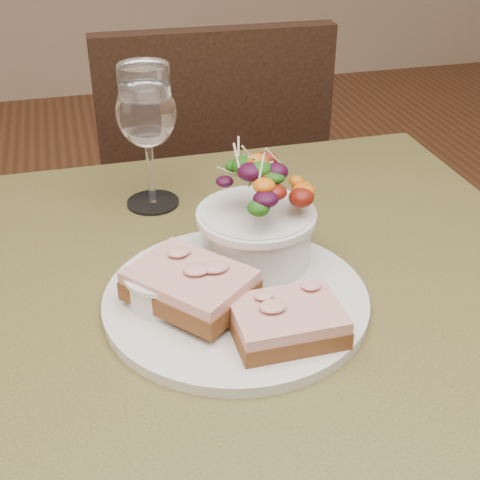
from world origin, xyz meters
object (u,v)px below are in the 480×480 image
object	(u,v)px
ramekin	(163,285)
salad_bowl	(256,213)
wine_glass	(147,117)
dinner_plate	(236,300)
cafe_table	(233,382)
chair_far	(206,275)
sandwich_front	(287,321)
sandwich_back	(190,285)

from	to	relation	value
ramekin	salad_bowl	bearing A→B (deg)	24.85
wine_glass	dinner_plate	bearing A→B (deg)	-78.30
ramekin	wine_glass	distance (m)	0.26
cafe_table	chair_far	xyz separation A→B (m)	(0.12, 0.73, -0.36)
chair_far	wine_glass	distance (m)	0.77
dinner_plate	sandwich_front	distance (m)	0.08
cafe_table	sandwich_back	world-z (taller)	sandwich_back
cafe_table	chair_far	size ratio (longest dim) A/B	0.89
cafe_table	dinner_plate	size ratio (longest dim) A/B	2.88
cafe_table	salad_bowl	size ratio (longest dim) A/B	6.30
chair_far	sandwich_front	world-z (taller)	chair_far
dinner_plate	wine_glass	world-z (taller)	wine_glass
sandwich_back	salad_bowl	distance (m)	0.12
cafe_table	wine_glass	distance (m)	0.34
salad_bowl	dinner_plate	bearing A→B (deg)	-122.20
sandwich_front	ramekin	xyz separation A→B (m)	(-0.11, 0.08, 0.00)
sandwich_back	ramekin	xyz separation A→B (m)	(-0.03, 0.01, -0.00)
sandwich_front	dinner_plate	bearing A→B (deg)	112.52
dinner_plate	chair_far	bearing A→B (deg)	81.18
ramekin	sandwich_front	bearing A→B (deg)	-38.55
salad_bowl	chair_far	bearing A→B (deg)	83.69
cafe_table	ramekin	size ratio (longest dim) A/B	10.95
ramekin	cafe_table	bearing A→B (deg)	-15.16
wine_glass	chair_far	bearing A→B (deg)	71.10
cafe_table	salad_bowl	distance (m)	0.19
sandwich_back	sandwich_front	bearing A→B (deg)	8.42
dinner_plate	salad_bowl	bearing A→B (deg)	57.80
cafe_table	dinner_plate	distance (m)	0.11
chair_far	wine_glass	size ratio (longest dim) A/B	5.14
cafe_table	wine_glass	bearing A→B (deg)	100.14
ramekin	sandwich_back	bearing A→B (deg)	-29.16
sandwich_front	salad_bowl	world-z (taller)	salad_bowl
dinner_plate	cafe_table	bearing A→B (deg)	-122.46
chair_far	dinner_plate	bearing A→B (deg)	83.13
cafe_table	chair_far	world-z (taller)	chair_far
ramekin	chair_far	bearing A→B (deg)	75.38
dinner_plate	sandwich_back	world-z (taller)	sandwich_back
cafe_table	salad_bowl	world-z (taller)	salad_bowl
dinner_plate	sandwich_back	bearing A→B (deg)	-175.04
cafe_table	sandwich_back	bearing A→B (deg)	174.25
cafe_table	dinner_plate	world-z (taller)	dinner_plate
dinner_plate	sandwich_back	distance (m)	0.06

